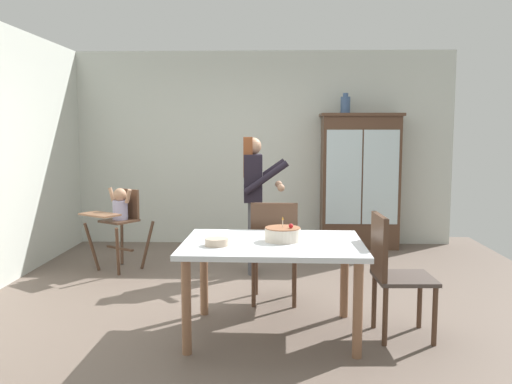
% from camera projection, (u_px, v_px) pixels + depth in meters
% --- Properties ---
extents(ground_plane, '(6.24, 6.24, 0.00)m').
position_uv_depth(ground_plane, '(256.00, 299.00, 5.15)').
color(ground_plane, '#66564C').
extents(wall_back, '(5.32, 0.06, 2.70)m').
position_uv_depth(wall_back, '(262.00, 148.00, 7.61)').
color(wall_back, silver).
rests_on(wall_back, ground_plane).
extents(china_cabinet, '(1.09, 0.48, 1.83)m').
position_uv_depth(china_cabinet, '(360.00, 181.00, 7.35)').
color(china_cabinet, '#4C3323').
rests_on(china_cabinet, ground_plane).
extents(ceramic_vase, '(0.13, 0.13, 0.27)m').
position_uv_depth(ceramic_vase, '(345.00, 104.00, 7.25)').
color(ceramic_vase, '#3D567F').
rests_on(ceramic_vase, china_cabinet).
extents(high_chair_with_toddler, '(0.80, 0.84, 0.95)m').
position_uv_depth(high_chair_with_toddler, '(119.00, 214.00, 6.17)').
color(high_chair_with_toddler, '#4C3323').
rests_on(high_chair_with_toddler, ground_plane).
extents(adult_person, '(0.52, 0.50, 1.53)m').
position_uv_depth(adult_person, '(254.00, 188.00, 5.99)').
color(adult_person, '#47474C').
rests_on(adult_person, ground_plane).
extents(dining_table, '(1.41, 1.05, 0.74)m').
position_uv_depth(dining_table, '(273.00, 253.00, 4.20)').
color(dining_table, silver).
rests_on(dining_table, ground_plane).
extents(birthday_cake, '(0.28, 0.28, 0.19)m').
position_uv_depth(birthday_cake, '(283.00, 234.00, 4.22)').
color(birthday_cake, beige).
rests_on(birthday_cake, dining_table).
extents(serving_bowl, '(0.18, 0.18, 0.05)m').
position_uv_depth(serving_bowl, '(217.00, 242.00, 4.05)').
color(serving_bowl, '#C6AD93').
rests_on(serving_bowl, dining_table).
extents(dining_chair_far_side, '(0.45, 0.45, 0.96)m').
position_uv_depth(dining_chair_far_side, '(274.00, 245.00, 4.94)').
color(dining_chair_far_side, '#4C3323').
rests_on(dining_chair_far_side, ground_plane).
extents(dining_chair_right_end, '(0.46, 0.46, 0.96)m').
position_uv_depth(dining_chair_right_end, '(391.00, 267.00, 4.16)').
color(dining_chair_right_end, '#4C3323').
rests_on(dining_chair_right_end, ground_plane).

